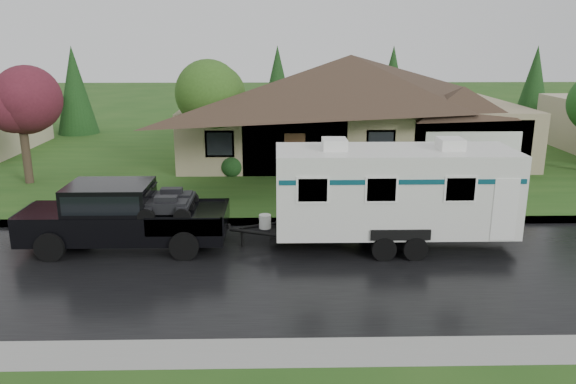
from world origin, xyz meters
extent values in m
plane|color=#234C18|center=(0.00, 0.00, 0.00)|extent=(140.00, 140.00, 0.00)
cube|color=black|center=(0.00, -2.00, 0.01)|extent=(140.00, 8.00, 0.01)
cube|color=gray|center=(0.00, 2.25, 0.07)|extent=(140.00, 0.50, 0.15)
cube|color=#234C18|center=(0.00, 15.00, 0.07)|extent=(140.00, 26.00, 0.15)
cube|color=gray|center=(2.00, 14.00, 1.65)|extent=(18.00, 10.00, 3.00)
pyramid|color=#39281F|center=(2.00, 14.00, 5.75)|extent=(19.44, 10.80, 2.60)
cube|color=gray|center=(7.40, 11.00, 1.50)|extent=(5.76, 4.00, 2.70)
cylinder|color=#382B1E|center=(-5.22, 9.44, 1.33)|extent=(0.38, 0.38, 2.36)
sphere|color=#3B6922|center=(-5.22, 9.44, 3.92)|extent=(3.26, 3.26, 3.26)
cylinder|color=#382B1E|center=(-13.60, 7.99, 1.30)|extent=(0.38, 0.38, 2.30)
sphere|color=maroon|center=(-13.60, 7.99, 3.83)|extent=(3.18, 3.18, 3.18)
sphere|color=#143814|center=(-4.30, 9.30, 0.65)|extent=(1.00, 1.00, 1.00)
sphere|color=#143814|center=(-1.15, 9.30, 0.65)|extent=(1.00, 1.00, 1.00)
sphere|color=#143814|center=(2.00, 9.30, 0.65)|extent=(1.00, 1.00, 1.00)
sphere|color=#143814|center=(5.15, 9.30, 0.65)|extent=(1.00, 1.00, 1.00)
sphere|color=#143814|center=(8.30, 9.30, 0.65)|extent=(1.00, 1.00, 1.00)
cube|color=black|center=(-7.05, -0.11, 0.84)|extent=(6.49, 2.16, 0.93)
cube|color=black|center=(-9.43, -0.11, 1.14)|extent=(1.73, 2.11, 0.38)
cube|color=black|center=(-7.48, -0.11, 1.68)|extent=(2.60, 2.03, 0.97)
cube|color=black|center=(-7.48, -0.11, 1.73)|extent=(2.38, 2.08, 0.60)
cube|color=black|center=(-4.99, -0.11, 1.06)|extent=(2.38, 2.06, 0.06)
cylinder|color=black|center=(-9.11, -1.17, 0.45)|extent=(0.91, 0.35, 0.91)
cylinder|color=black|center=(-9.11, 0.95, 0.45)|extent=(0.91, 0.35, 0.91)
cylinder|color=black|center=(-4.99, -1.17, 0.45)|extent=(0.91, 0.35, 0.91)
cylinder|color=black|center=(-4.99, 0.95, 0.45)|extent=(0.91, 0.35, 0.91)
cube|color=silver|center=(1.65, -0.11, 1.92)|extent=(7.58, 2.60, 2.65)
cube|color=black|center=(1.65, -0.11, 0.43)|extent=(8.01, 1.30, 0.15)
cube|color=#0B424E|center=(1.65, -0.11, 2.50)|extent=(7.42, 2.62, 0.15)
cube|color=white|center=(-0.30, -0.11, 3.42)|extent=(0.76, 0.87, 0.35)
cube|color=white|center=(3.38, -0.11, 3.42)|extent=(0.76, 0.87, 0.35)
cylinder|color=black|center=(1.16, -1.39, 0.38)|extent=(0.76, 0.26, 0.76)
cylinder|color=black|center=(1.16, 1.17, 0.38)|extent=(0.76, 0.26, 0.76)
cylinder|color=black|center=(2.14, -1.39, 0.38)|extent=(0.76, 0.26, 0.76)
cylinder|color=black|center=(2.14, 1.17, 0.38)|extent=(0.76, 0.26, 0.76)
camera|label=1|loc=(-2.15, -17.50, 6.66)|focal=35.00mm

